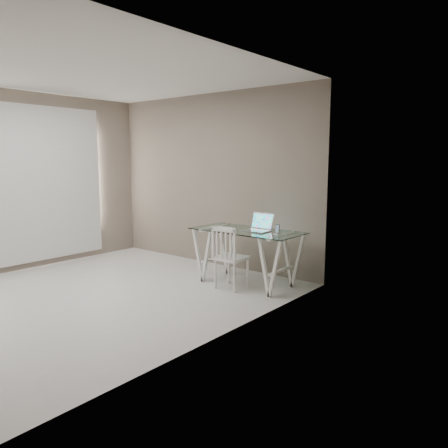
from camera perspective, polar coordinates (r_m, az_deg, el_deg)
name	(u,v)px	position (r m, az deg, el deg)	size (l,w,h in m)	color
room	(86,157)	(5.54, -17.52, 8.38)	(4.50, 4.52, 2.71)	#B4B0AC
desk	(247,257)	(5.91, 2.97, -4.27)	(1.50, 0.70, 0.75)	silver
chair	(229,255)	(5.67, 0.60, -4.07)	(0.39, 0.39, 0.83)	white
laptop	(259,227)	(5.80, 4.57, -0.35)	(0.33, 0.30, 0.23)	silver
keyboard	(226,228)	(5.98, 0.24, -0.54)	(0.31, 0.13, 0.01)	silver
mouse	(231,231)	(5.69, 0.88, -0.89)	(0.10, 0.06, 0.03)	white
phone_dock	(277,232)	(5.54, 6.95, -1.01)	(0.07, 0.07, 0.13)	white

